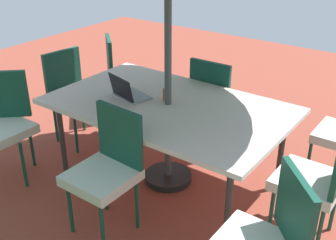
# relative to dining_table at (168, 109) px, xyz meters

# --- Properties ---
(ground_plane) EXTENTS (10.00, 10.00, 0.02)m
(ground_plane) POSITION_rel_dining_table_xyz_m (0.00, 0.00, -0.74)
(ground_plane) COLOR brown
(dining_table) EXTENTS (2.05, 1.25, 0.78)m
(dining_table) POSITION_rel_dining_table_xyz_m (0.00, 0.00, 0.00)
(dining_table) COLOR silver
(dining_table) RESTS_ON ground_plane
(chair_west) EXTENTS (0.46, 0.46, 0.98)m
(chair_west) POSITION_rel_dining_table_xyz_m (-1.32, -0.01, -0.18)
(chair_west) COLOR silver
(chair_west) RESTS_ON ground_plane
(chair_east) EXTENTS (0.48, 0.47, 0.98)m
(chair_east) POSITION_rel_dining_table_xyz_m (1.28, -0.05, -0.18)
(chair_east) COLOR silver
(chair_east) RESTS_ON ground_plane
(chair_southeast) EXTENTS (0.59, 0.59, 0.98)m
(chair_southeast) POSITION_rel_dining_table_xyz_m (1.27, -0.83, -0.18)
(chair_southeast) COLOR silver
(chair_southeast) RESTS_ON ground_plane
(chair_northeast) EXTENTS (0.59, 0.59, 0.98)m
(chair_northeast) POSITION_rel_dining_table_xyz_m (1.28, 0.79, -0.18)
(chair_northeast) COLOR silver
(chair_northeast) RESTS_ON ground_plane
(chair_south) EXTENTS (0.46, 0.46, 0.98)m
(chair_south) POSITION_rel_dining_table_xyz_m (-0.02, -0.81, -0.18)
(chair_south) COLOR silver
(chair_south) RESTS_ON ground_plane
(chair_north) EXTENTS (0.46, 0.47, 0.98)m
(chair_north) POSITION_rel_dining_table_xyz_m (-0.01, 0.78, -0.18)
(chair_north) COLOR silver
(chair_north) RESTS_ON ground_plane
(laptop) EXTENTS (0.37, 0.32, 0.21)m
(laptop) POSITION_rel_dining_table_xyz_m (0.36, 0.10, 0.09)
(laptop) COLOR gray
(laptop) RESTS_ON dining_table
(cup) EXTENTS (0.06, 0.06, 0.10)m
(cup) POSITION_rel_dining_table_xyz_m (0.07, -0.07, 0.10)
(cup) COLOR #CC4C33
(cup) RESTS_ON dining_table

